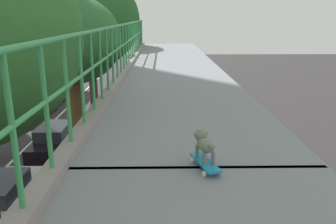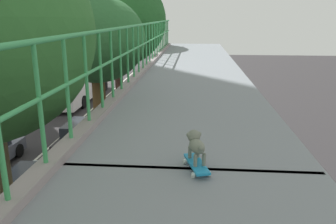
{
  "view_description": "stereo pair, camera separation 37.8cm",
  "coord_description": "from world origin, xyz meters",
  "px_view_note": "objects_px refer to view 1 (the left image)",
  "views": [
    {
      "loc": [
        0.78,
        -1.84,
        6.76
      ],
      "look_at": [
        0.84,
        2.03,
        5.65
      ],
      "focal_mm": 35.87,
      "sensor_mm": 36.0,
      "label": 1
    },
    {
      "loc": [
        1.15,
        -1.83,
        6.76
      ],
      "look_at": [
        0.84,
        2.03,
        5.65
      ],
      "focal_mm": 35.87,
      "sensor_mm": 36.0,
      "label": 2
    }
  ],
  "objects_px": {
    "toy_skateboard": "(205,163)",
    "small_dog": "(204,143)",
    "car_black_seventh": "(55,139)",
    "city_bus": "(48,80)",
    "car_silver_fifth": "(4,195)"
  },
  "relations": [
    {
      "from": "toy_skateboard",
      "to": "small_dog",
      "type": "height_order",
      "value": "small_dog"
    },
    {
      "from": "toy_skateboard",
      "to": "small_dog",
      "type": "bearing_deg",
      "value": 98.98
    },
    {
      "from": "car_black_seventh",
      "to": "small_dog",
      "type": "xyz_separation_m",
      "value": [
        5.95,
        -13.23,
        4.91
      ]
    },
    {
      "from": "city_bus",
      "to": "small_dog",
      "type": "bearing_deg",
      "value": -67.91
    },
    {
      "from": "city_bus",
      "to": "toy_skateboard",
      "type": "distance_m",
      "value": 26.04
    },
    {
      "from": "small_dog",
      "to": "car_silver_fifth",
      "type": "bearing_deg",
      "value": 128.41
    },
    {
      "from": "car_black_seventh",
      "to": "city_bus",
      "type": "height_order",
      "value": "city_bus"
    },
    {
      "from": "city_bus",
      "to": "small_dog",
      "type": "relative_size",
      "value": 27.55
    },
    {
      "from": "car_silver_fifth",
      "to": "city_bus",
      "type": "bearing_deg",
      "value": 102.55
    },
    {
      "from": "car_silver_fifth",
      "to": "small_dog",
      "type": "xyz_separation_m",
      "value": [
        6.07,
        -7.66,
        4.94
      ]
    },
    {
      "from": "city_bus",
      "to": "toy_skateboard",
      "type": "height_order",
      "value": "toy_skateboard"
    },
    {
      "from": "car_silver_fifth",
      "to": "small_dog",
      "type": "height_order",
      "value": "small_dog"
    },
    {
      "from": "toy_skateboard",
      "to": "small_dog",
      "type": "relative_size",
      "value": 1.36
    },
    {
      "from": "car_black_seventh",
      "to": "car_silver_fifth",
      "type": "bearing_deg",
      "value": -91.21
    },
    {
      "from": "car_black_seventh",
      "to": "toy_skateboard",
      "type": "bearing_deg",
      "value": -65.83
    }
  ]
}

